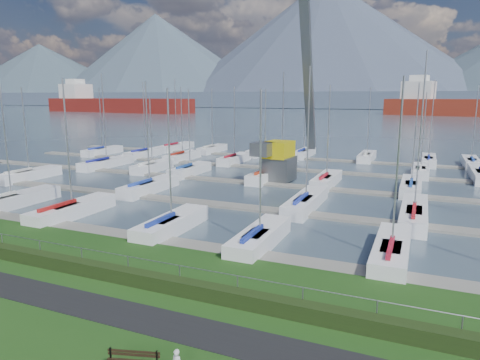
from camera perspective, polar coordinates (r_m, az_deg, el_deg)
The scene contains 10 objects.
path at distance 20.24m, azimuth -17.63°, elevation -16.09°, with size 160.00×2.00×0.04m, color black.
water at distance 276.84m, azimuth 20.83°, elevation 8.50°, with size 800.00×540.00×0.20m, color #40515E.
hedge at distance 21.91m, azimuth -13.17°, elevation -12.69°, with size 80.00×0.70×0.70m, color black.
fence at distance 21.88m, azimuth -12.64°, elevation -10.28°, with size 0.04×0.04×80.00m, color gray.
foothill at distance 346.63m, azimuth 21.45°, elevation 9.91°, with size 900.00×80.00×12.00m, color #48556A.
mountains at distance 422.73m, azimuth 23.26°, elevation 15.41°, with size 1190.00×360.00×115.00m.
docks at distance 45.08m, azimuth 7.00°, elevation -0.84°, with size 90.00×41.60×0.25m.
crane at distance 48.08m, azimuth 6.21°, elevation 6.61°, with size 5.10×13.31×22.35m.
cargo_ship_west at distance 263.21m, azimuth -16.72°, elevation 9.51°, with size 97.72×27.75×21.50m.
sailboat_fleet at distance 47.02m, azimuth 8.37°, elevation 6.47°, with size 74.55×49.38×13.53m.
Camera 1 is at (12.13, -16.41, 9.11)m, focal length 32.00 mm.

